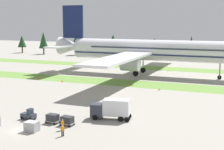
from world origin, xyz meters
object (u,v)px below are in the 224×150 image
(cargo_dolly_second, at_px, (67,120))
(taxiway_marker_2, at_px, (41,78))
(baggage_tug, at_px, (29,115))
(taxiway_marker_3, at_px, (62,81))
(ground_crew_marshaller, at_px, (63,130))
(taxiway_marker_0, at_px, (159,89))
(catering_truck, at_px, (111,108))
(taxiway_marker_1, at_px, (130,84))
(airliner, at_px, (147,50))
(ground_crew_loader, at_px, (62,124))
(cargo_dolly_lead, at_px, (53,118))
(uld_container_3, at_px, (32,127))

(cargo_dolly_second, height_order, taxiway_marker_2, cargo_dolly_second)
(baggage_tug, height_order, taxiway_marker_3, baggage_tug)
(ground_crew_marshaller, bearing_deg, taxiway_marker_2, -81.87)
(taxiway_marker_2, bearing_deg, ground_crew_marshaller, -52.68)
(baggage_tug, height_order, ground_crew_marshaller, baggage_tug)
(cargo_dolly_second, distance_m, taxiway_marker_0, 34.31)
(catering_truck, height_order, taxiway_marker_1, catering_truck)
(airliner, bearing_deg, ground_crew_loader, 3.65)
(cargo_dolly_second, bearing_deg, airliner, 6.61)
(cargo_dolly_lead, bearing_deg, ground_crew_marshaller, -132.58)
(airliner, relative_size, cargo_dolly_lead, 33.47)
(taxiway_marker_0, bearing_deg, baggage_tug, -113.96)
(airliner, height_order, baggage_tug, airliner)
(ground_crew_marshaller, relative_size, taxiway_marker_0, 3.31)
(taxiway_marker_1, bearing_deg, baggage_tug, -98.86)
(ground_crew_marshaller, xyz_separation_m, taxiway_marker_2, (-31.78, 41.69, -0.61))
(uld_container_3, bearing_deg, taxiway_marker_1, 88.06)
(uld_container_3, relative_size, taxiway_marker_1, 3.22)
(airliner, relative_size, ground_crew_marshaller, 43.98)
(ground_crew_marshaller, xyz_separation_m, taxiway_marker_3, (-23.13, 39.22, -0.63))
(uld_container_3, bearing_deg, taxiway_marker_0, 74.82)
(baggage_tug, bearing_deg, catering_truck, -64.00)
(airliner, distance_m, taxiway_marker_3, 29.12)
(ground_crew_loader, distance_m, taxiway_marker_0, 36.60)
(uld_container_3, xyz_separation_m, taxiway_marker_2, (-26.24, 41.55, -0.44))
(cargo_dolly_second, relative_size, taxiway_marker_1, 3.68)
(ground_crew_marshaller, relative_size, taxiway_marker_3, 2.74)
(baggage_tug, distance_m, catering_truck, 14.39)
(uld_container_3, relative_size, taxiway_marker_0, 3.81)
(cargo_dolly_second, height_order, ground_crew_marshaller, ground_crew_marshaller)
(taxiway_marker_2, bearing_deg, catering_truck, -41.27)
(airliner, xyz_separation_m, cargo_dolly_lead, (0.20, -55.72, -7.01))
(taxiway_marker_2, xyz_separation_m, taxiway_marker_3, (8.66, -2.47, -0.02))
(catering_truck, height_order, taxiway_marker_3, catering_truck)
(cargo_dolly_lead, distance_m, catering_truck, 10.12)
(cargo_dolly_lead, xyz_separation_m, cargo_dolly_second, (2.89, -0.17, 0.00))
(ground_crew_marshaller, bearing_deg, cargo_dolly_second, -97.21)
(baggage_tug, relative_size, uld_container_3, 1.34)
(baggage_tug, distance_m, uld_container_3, 6.76)
(ground_crew_marshaller, bearing_deg, taxiway_marker_0, -126.39)
(uld_container_3, xyz_separation_m, taxiway_marker_0, (10.40, 38.34, -0.52))
(catering_truck, relative_size, taxiway_marker_3, 11.45)
(airliner, height_order, taxiway_marker_3, airliner)
(baggage_tug, relative_size, catering_truck, 0.37)
(airliner, distance_m, cargo_dolly_lead, 56.16)
(cargo_dolly_second, bearing_deg, taxiway_marker_0, -8.02)
(cargo_dolly_lead, relative_size, uld_container_3, 1.14)
(ground_crew_loader, xyz_separation_m, taxiway_marker_1, (-2.69, 39.77, -0.64))
(taxiway_marker_3, bearing_deg, ground_crew_loader, -59.48)
(cargo_dolly_second, bearing_deg, taxiway_marker_3, 35.07)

